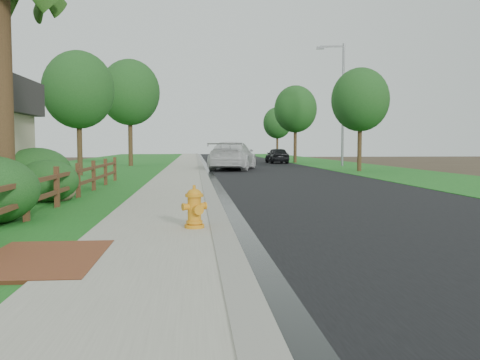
{
  "coord_description": "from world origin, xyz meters",
  "views": [
    {
      "loc": [
        -0.1,
        -8.09,
        1.66
      ],
      "look_at": [
        0.93,
        3.28,
        0.86
      ],
      "focal_mm": 38.0,
      "sensor_mm": 36.0,
      "label": 1
    }
  ],
  "objects": [
    {
      "name": "dark_car_far",
      "position": [
        3.59,
        41.84,
        0.88
      ],
      "size": [
        3.55,
        5.49,
        1.71
      ],
      "primitive_type": "imported",
      "rotation": [
        0.0,
        0.0,
        -0.37
      ],
      "color": "black",
      "rests_on": "road"
    },
    {
      "name": "tree_near_left",
      "position": [
        -6.09,
        19.31,
        4.5
      ],
      "size": [
        3.69,
        3.69,
        6.55
      ],
      "color": "#3A2B17",
      "rests_on": "ground"
    },
    {
      "name": "ground",
      "position": [
        0.0,
        0.0,
        0.0
      ],
      "size": [
        120.0,
        120.0,
        0.0
      ],
      "primitive_type": "plane",
      "color": "#3B2D20"
    },
    {
      "name": "wet_gutter",
      "position": [
        0.75,
        35.0,
        0.02
      ],
      "size": [
        0.5,
        90.0,
        0.0
      ],
      "primitive_type": "cube",
      "color": "black",
      "rests_on": "road"
    },
    {
      "name": "streetlight",
      "position": [
        10.95,
        29.6,
        5.22
      ],
      "size": [
        2.12,
        0.55,
        9.21
      ],
      "color": "gray",
      "rests_on": "ground"
    },
    {
      "name": "tree_far_right",
      "position": [
        9.0,
        46.95,
        4.01
      ],
      "size": [
        3.11,
        3.11,
        5.74
      ],
      "color": "#3A2B17",
      "rests_on": "ground"
    },
    {
      "name": "tree_mid_left",
      "position": [
        -4.9,
        31.16,
        5.58
      ],
      "size": [
        4.52,
        4.52,
        8.08
      ],
      "color": "#3A2B17",
      "rests_on": "ground"
    },
    {
      "name": "grass_strip",
      "position": [
        -2.8,
        35.0,
        0.03
      ],
      "size": [
        1.6,
        90.0,
        0.06
      ],
      "primitive_type": "cube",
      "color": "#175119",
      "rests_on": "ground"
    },
    {
      "name": "white_suv",
      "position": [
        2.43,
        24.9,
        0.92
      ],
      "size": [
        3.89,
        6.63,
        1.8
      ],
      "primitive_type": "imported",
      "rotation": [
        0.0,
        0.0,
        2.91
      ],
      "color": "silver",
      "rests_on": "road"
    },
    {
      "name": "curb",
      "position": [
        0.4,
        35.0,
        0.06
      ],
      "size": [
        0.4,
        90.0,
        0.12
      ],
      "primitive_type": "cube",
      "color": "gray",
      "rests_on": "ground"
    },
    {
      "name": "fire_hydrant",
      "position": [
        -0.1,
        1.37,
        0.47
      ],
      "size": [
        0.53,
        0.43,
        0.8
      ],
      "color": "orange",
      "rests_on": "sidewalk"
    },
    {
      "name": "lawn_near",
      "position": [
        -8.0,
        35.0,
        0.02
      ],
      "size": [
        9.0,
        90.0,
        0.04
      ],
      "primitive_type": "cube",
      "color": "#175119",
      "rests_on": "ground"
    },
    {
      "name": "boulder",
      "position": [
        -3.99,
        6.9,
        0.32
      ],
      "size": [
        1.13,
        0.98,
        0.63
      ],
      "primitive_type": "ellipsoid",
      "rotation": [
        0.0,
        0.0,
        0.32
      ],
      "color": "brown",
      "rests_on": "ground"
    },
    {
      "name": "sidewalk",
      "position": [
        -0.9,
        35.0,
        0.05
      ],
      "size": [
        2.2,
        90.0,
        0.1
      ],
      "primitive_type": "cube",
      "color": "#9B9787",
      "rests_on": "ground"
    },
    {
      "name": "tree_near_right",
      "position": [
        9.98,
        22.13,
        4.36
      ],
      "size": [
        3.5,
        3.5,
        6.3
      ],
      "color": "#3A2B17",
      "rests_on": "ground"
    },
    {
      "name": "brick_patch",
      "position": [
        -2.2,
        -1.0,
        0.06
      ],
      "size": [
        1.6,
        2.4,
        0.11
      ],
      "primitive_type": "cube",
      "color": "brown",
      "rests_on": "ground"
    },
    {
      "name": "verge_far",
      "position": [
        11.5,
        35.0,
        0.02
      ],
      "size": [
        6.0,
        90.0,
        0.04
      ],
      "primitive_type": "cube",
      "color": "#175119",
      "rests_on": "ground"
    },
    {
      "name": "ranch_fence",
      "position": [
        -3.6,
        6.4,
        0.62
      ],
      "size": [
        0.12,
        16.92,
        1.1
      ],
      "color": "#442F16",
      "rests_on": "ground"
    },
    {
      "name": "road",
      "position": [
        4.6,
        35.0,
        0.01
      ],
      "size": [
        8.0,
        90.0,
        0.02
      ],
      "primitive_type": "cube",
      "color": "black",
      "rests_on": "ground"
    },
    {
      "name": "dark_car_mid",
      "position": [
        7.2,
        36.12,
        0.7
      ],
      "size": [
        1.72,
        4.05,
        1.37
      ],
      "primitive_type": "imported",
      "rotation": [
        0.0,
        0.0,
        3.17
      ],
      "color": "black",
      "rests_on": "road"
    },
    {
      "name": "shrub_d",
      "position": [
        -5.52,
        9.98,
        0.78
      ],
      "size": [
        2.4,
        2.4,
        1.55
      ],
      "primitive_type": "ellipsoid",
      "rotation": [
        0.0,
        0.0,
        0.05
      ],
      "color": "#174017",
      "rests_on": "ground"
    },
    {
      "name": "tree_mid_right",
      "position": [
        9.0,
        37.07,
        4.82
      ],
      "size": [
        3.83,
        3.83,
        6.94
      ],
      "color": "#3A2B17",
      "rests_on": "ground"
    },
    {
      "name": "shrub_c",
      "position": [
        -4.26,
        6.78,
        0.62
      ],
      "size": [
        2.14,
        2.14,
        1.23
      ],
      "primitive_type": "ellipsoid",
      "rotation": [
        0.0,
        0.0,
        0.31
      ],
      "color": "#174017",
      "rests_on": "ground"
    }
  ]
}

